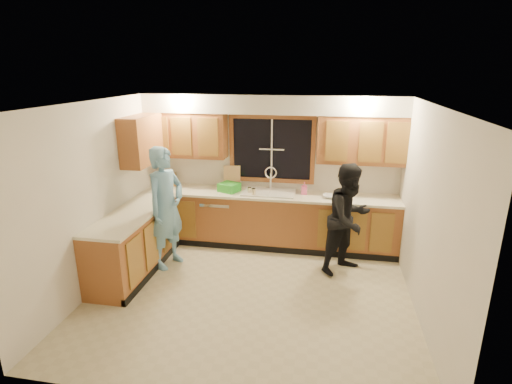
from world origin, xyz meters
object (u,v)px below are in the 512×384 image
(dishwasher, at_px, (220,219))
(sink, at_px, (269,196))
(bowl, at_px, (330,196))
(woman, at_px, (349,219))
(dish_crate, at_px, (229,187))
(stove, at_px, (115,260))
(soap_bottle, at_px, (304,188))
(man, at_px, (166,208))
(knife_block, at_px, (173,179))

(dishwasher, bearing_deg, sink, 0.99)
(dishwasher, distance_m, bowl, 1.91)
(woman, relative_size, bowl, 7.82)
(sink, distance_m, dish_crate, 0.68)
(dishwasher, distance_m, stove, 2.04)
(dish_crate, xyz_separation_m, soap_bottle, (1.25, 0.06, 0.03))
(bowl, bearing_deg, sink, 175.55)
(man, relative_size, bowl, 8.79)
(sink, bearing_deg, man, -144.50)
(sink, distance_m, knife_block, 1.73)
(sink, bearing_deg, knife_block, 175.35)
(man, relative_size, knife_block, 8.17)
(man, xyz_separation_m, knife_block, (-0.33, 1.13, 0.11))
(man, distance_m, bowl, 2.54)
(soap_bottle, bearing_deg, dishwasher, -177.39)
(dishwasher, distance_m, soap_bottle, 1.55)
(dishwasher, height_order, soap_bottle, soap_bottle)
(sink, height_order, soap_bottle, sink)
(dish_crate, xyz_separation_m, bowl, (1.66, -0.06, -0.04))
(sink, relative_size, woman, 0.53)
(sink, relative_size, soap_bottle, 4.21)
(dishwasher, relative_size, stove, 0.91)
(dishwasher, height_order, woman, woman)
(woman, bearing_deg, man, 140.42)
(dishwasher, xyz_separation_m, man, (-0.54, -0.97, 0.51))
(knife_block, bearing_deg, soap_bottle, -23.77)
(dishwasher, bearing_deg, soap_bottle, 2.61)
(woman, bearing_deg, dish_crate, 114.76)
(sink, relative_size, knife_block, 3.83)
(stove, bearing_deg, knife_block, 87.62)
(man, bearing_deg, bowl, -48.94)
(sink, relative_size, man, 0.47)
(sink, distance_m, bowl, 0.99)
(stove, relative_size, knife_block, 4.01)
(sink, height_order, man, man)
(sink, distance_m, stove, 2.60)
(knife_block, bearing_deg, woman, -37.15)
(soap_bottle, xyz_separation_m, bowl, (0.41, -0.13, -0.08))
(sink, bearing_deg, bowl, -4.45)
(knife_block, bearing_deg, sink, -26.19)
(stove, relative_size, bowl, 4.31)
(woman, relative_size, dish_crate, 5.44)
(sink, xyz_separation_m, man, (-1.39, -0.99, 0.05))
(dish_crate, bearing_deg, knife_block, 171.76)
(dish_crate, bearing_deg, sink, 1.05)
(knife_block, xyz_separation_m, dish_crate, (1.05, -0.15, -0.04))
(dishwasher, bearing_deg, knife_block, 169.93)
(sink, bearing_deg, dish_crate, -178.95)
(bowl, bearing_deg, stove, -147.91)
(woman, xyz_separation_m, bowl, (-0.29, 0.62, 0.13))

